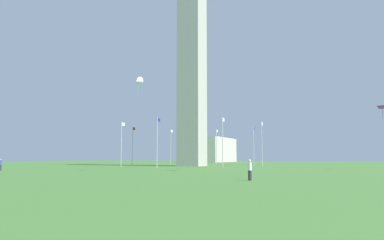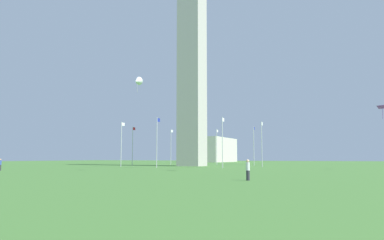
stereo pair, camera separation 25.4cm
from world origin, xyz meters
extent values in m
plane|color=#3D6B2D|center=(0.00, 0.00, 0.00)|extent=(260.00, 260.00, 0.00)
cube|color=#B7B2A8|center=(0.00, 0.00, 20.27)|extent=(5.07, 5.07, 40.55)
cylinder|color=silver|center=(15.30, 0.00, 4.53)|extent=(0.14, 0.14, 9.07)
cube|color=white|center=(15.85, 0.00, 8.62)|extent=(1.00, 0.03, 0.64)
cylinder|color=silver|center=(10.82, 10.82, 4.53)|extent=(0.14, 0.14, 9.07)
cube|color=white|center=(11.37, 10.82, 8.62)|extent=(1.00, 0.03, 0.64)
cylinder|color=silver|center=(0.00, 15.30, 4.53)|extent=(0.14, 0.14, 9.07)
cube|color=red|center=(0.55, 15.30, 8.62)|extent=(1.00, 0.03, 0.64)
cylinder|color=silver|center=(-10.82, 10.82, 4.53)|extent=(0.14, 0.14, 9.07)
cube|color=white|center=(-10.27, 10.82, 8.62)|extent=(1.00, 0.03, 0.64)
cylinder|color=silver|center=(-15.30, 0.00, 4.53)|extent=(0.14, 0.14, 9.07)
cube|color=#1E2D99|center=(-14.75, 0.00, 8.62)|extent=(1.00, 0.03, 0.64)
cylinder|color=silver|center=(-10.82, -10.82, 4.53)|extent=(0.14, 0.14, 9.07)
cube|color=white|center=(-10.27, -10.82, 8.62)|extent=(1.00, 0.03, 0.64)
cylinder|color=silver|center=(0.00, -15.30, 4.53)|extent=(0.14, 0.14, 9.07)
cube|color=white|center=(0.55, -15.30, 8.62)|extent=(1.00, 0.03, 0.64)
cylinder|color=silver|center=(10.82, -10.82, 4.53)|extent=(0.14, 0.14, 9.07)
cube|color=#1E2D99|center=(11.37, -10.82, 8.62)|extent=(1.00, 0.03, 0.64)
cylinder|color=#2D2D38|center=(-36.21, 13.31, 0.40)|extent=(0.29, 0.29, 0.80)
cylinder|color=#3851B2|center=(-36.21, 13.31, 1.11)|extent=(0.32, 0.32, 0.63)
sphere|color=tan|center=(-36.21, 13.31, 1.55)|extent=(0.24, 0.24, 0.24)
cylinder|color=#2D2D38|center=(-43.23, -24.50, 0.40)|extent=(0.29, 0.29, 0.80)
cylinder|color=white|center=(-43.23, -24.50, 1.13)|extent=(0.32, 0.32, 0.66)
sphere|color=beige|center=(-43.23, -24.50, 1.58)|extent=(0.24, 0.24, 0.24)
cone|color=white|center=(-31.29, -6.06, 12.07)|extent=(1.31, 1.18, 1.32)
cylinder|color=#A7A7A7|center=(-31.29, -6.06, 11.18)|extent=(0.04, 0.04, 1.33)
cube|color=purple|center=(-9.79, -36.39, 9.55)|extent=(1.62, 1.65, 0.38)
cylinder|color=#67278E|center=(-9.79, -36.39, 8.49)|extent=(0.04, 0.04, 1.59)
cube|color=beige|center=(68.56, 21.02, 4.91)|extent=(26.23, 11.42, 9.82)
camera|label=1|loc=(-72.42, -32.44, 1.85)|focal=34.24mm
camera|label=2|loc=(-72.32, -32.67, 1.85)|focal=34.24mm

